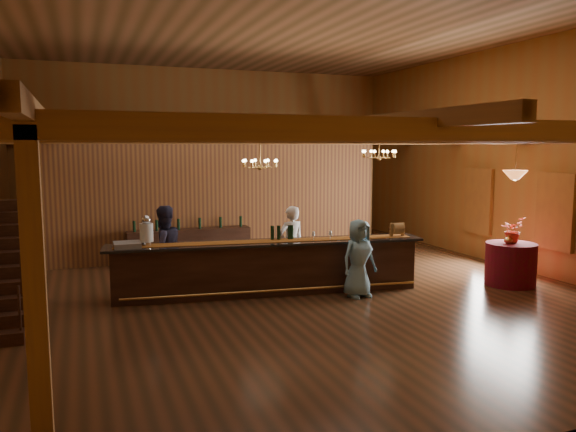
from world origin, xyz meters
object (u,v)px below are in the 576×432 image
object	(u,v)px
chandelier_left	(260,163)
chandelier_right	(379,154)
bartender	(291,245)
backbar_shelf	(190,246)
pendant_lamp	(515,175)
staff_second	(163,250)
beverage_dispenser	(146,231)
floor_plant	(310,229)
tasting_bar	(269,267)
raffle_drum	(397,229)
guest	(359,258)
round_table	(511,264)

from	to	relation	value
chandelier_left	chandelier_right	world-z (taller)	same
bartender	backbar_shelf	bearing A→B (deg)	-70.07
pendant_lamp	staff_second	size ratio (longest dim) A/B	0.50
beverage_dispenser	pendant_lamp	distance (m)	7.76
beverage_dispenser	floor_plant	xyz separation A→B (m)	(5.11, 4.00, -0.78)
tasting_bar	chandelier_right	distance (m)	3.90
floor_plant	bartender	bearing A→B (deg)	-118.35
chandelier_left	staff_second	distance (m)	2.86
raffle_drum	tasting_bar	bearing A→B (deg)	171.82
beverage_dispenser	floor_plant	distance (m)	6.54
tasting_bar	bartender	world-z (taller)	bartender
chandelier_left	pendant_lamp	bearing A→B (deg)	-26.00
beverage_dispenser	guest	distance (m)	4.22
tasting_bar	pendant_lamp	distance (m)	5.61
tasting_bar	backbar_shelf	bearing A→B (deg)	112.04
raffle_drum	chandelier_right	xyz separation A→B (m)	(0.26, 1.29, 1.58)
chandelier_right	bartender	xyz separation A→B (m)	(-2.27, -0.20, -1.98)
guest	staff_second	bearing A→B (deg)	145.45
raffle_drum	round_table	size ratio (longest dim) A/B	0.32
staff_second	beverage_dispenser	bearing A→B (deg)	27.53
chandelier_right	staff_second	distance (m)	5.40
round_table	chandelier_left	distance (m)	5.91
raffle_drum	guest	bearing A→B (deg)	-157.11
raffle_drum	pendant_lamp	distance (m)	2.76
floor_plant	raffle_drum	bearing A→B (deg)	-89.52
guest	chandelier_left	bearing A→B (deg)	113.39
bartender	staff_second	distance (m)	2.77
backbar_shelf	floor_plant	bearing A→B (deg)	11.63
staff_second	bartender	bearing A→B (deg)	157.18
round_table	chandelier_right	distance (m)	3.80
pendant_lamp	chandelier_left	bearing A→B (deg)	154.00
beverage_dispenser	raffle_drum	bearing A→B (deg)	-8.29
chandelier_right	floor_plant	distance (m)	4.14
raffle_drum	chandelier_left	bearing A→B (deg)	147.48
beverage_dispenser	backbar_shelf	size ratio (longest dim) A/B	0.19
beverage_dispenser	pendant_lamp	world-z (taller)	pendant_lamp
guest	floor_plant	distance (m)	5.37
chandelier_right	pendant_lamp	distance (m)	3.00
chandelier_left	floor_plant	distance (m)	4.50
round_table	chandelier_right	bearing A→B (deg)	135.68
backbar_shelf	bartender	xyz separation A→B (m)	(1.72, -2.89, 0.41)
tasting_bar	beverage_dispenser	distance (m)	2.54
backbar_shelf	pendant_lamp	distance (m)	8.00
raffle_drum	chandelier_right	size ratio (longest dim) A/B	0.42
pendant_lamp	floor_plant	bearing A→B (deg)	113.66
backbar_shelf	floor_plant	world-z (taller)	floor_plant
pendant_lamp	bartender	xyz separation A→B (m)	(-4.40, 1.88, -1.55)
pendant_lamp	guest	distance (m)	3.92
raffle_drum	round_table	world-z (taller)	raffle_drum
bartender	staff_second	bearing A→B (deg)	-12.34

